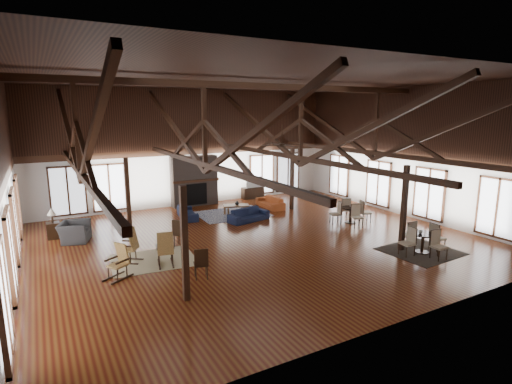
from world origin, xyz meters
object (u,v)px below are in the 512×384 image
sofa_orange (270,202)px  armchair (74,232)px  coffee_table (236,206)px  tv_console (253,193)px  sofa_navy_left (188,212)px  cafe_table_far (351,212)px  sofa_navy_front (249,215)px  cafe_table_near (423,239)px

sofa_orange → armchair: 9.39m
sofa_orange → coffee_table: (-2.16, -0.41, 0.14)m
coffee_table → tv_console: bearing=70.0°
sofa_navy_left → coffee_table: sofa_navy_left is taller
cafe_table_far → tv_console: cafe_table_far is taller
sofa_navy_front → sofa_navy_left: bearing=128.9°
cafe_table_near → sofa_orange: bearing=98.2°
sofa_orange → coffee_table: bearing=-77.6°
cafe_table_far → cafe_table_near: bearing=-95.9°
tv_console → cafe_table_far: bearing=-78.8°
sofa_navy_front → tv_console: 4.89m
armchair → cafe_table_near: size_ratio=0.61×
sofa_orange → cafe_table_near: bearing=9.7°
cafe_table_far → sofa_navy_left: bearing=144.8°
cafe_table_far → tv_console: bearing=101.2°
sofa_navy_left → cafe_table_far: bearing=-116.1°
coffee_table → cafe_table_near: cafe_table_near is taller
armchair → tv_console: armchair is taller
sofa_navy_left → cafe_table_near: (5.63, -8.41, 0.22)m
sofa_navy_front → coffee_table: 1.34m
sofa_navy_left → coffee_table: size_ratio=1.34×
tv_console → cafe_table_near: bearing=-85.3°
sofa_navy_front → cafe_table_near: 7.41m
coffee_table → armchair: bearing=-154.0°
cafe_table_far → tv_console: 6.80m
sofa_navy_front → sofa_orange: (2.18, 1.75, -0.01)m
sofa_orange → coffee_table: 2.20m
coffee_table → armchair: 7.20m
sofa_navy_left → coffee_table: 2.33m
sofa_navy_left → armchair: bearing=112.6°
coffee_table → cafe_table_near: size_ratio=0.71×
sofa_orange → cafe_table_far: cafe_table_far is taller
sofa_navy_left → sofa_navy_front: bearing=-119.9°
cafe_table_near → armchair: bearing=145.5°
tv_console → coffee_table: bearing=-130.5°
sofa_navy_front → cafe_table_near: (3.38, -6.59, 0.21)m
sofa_navy_front → coffee_table: (0.03, 1.33, 0.13)m
tv_console → sofa_navy_front: bearing=-120.6°
cafe_table_near → tv_console: bearing=94.7°
sofa_navy_front → sofa_navy_left: (-2.25, 1.82, -0.02)m
sofa_navy_left → coffee_table: (2.27, -0.49, 0.14)m
coffee_table → cafe_table_near: 8.61m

